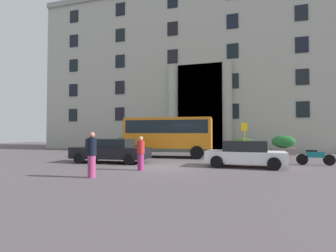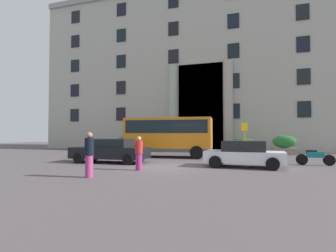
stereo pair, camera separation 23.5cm
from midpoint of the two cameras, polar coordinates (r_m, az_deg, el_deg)
The scene contains 13 objects.
ground_plane at distance 13.77m, azimuth -2.23°, elevation -9.15°, with size 80.00×64.00×0.12m, color #554C4F.
office_building_facade at distance 31.53m, azimuth 8.57°, elevation 11.47°, with size 38.16×9.73×17.83m.
orange_minibus at distance 19.25m, azimuth -0.15°, elevation -1.76°, with size 6.46×3.04×2.88m.
bus_stop_sign at distance 20.11m, azimuth 16.07°, elevation -2.06°, with size 0.44×0.08×2.55m.
hedge_planter_entrance_right at distance 25.06m, azimuth -3.18°, elevation -4.06°, with size 2.10×0.74×1.44m.
hedge_planter_entrance_left at distance 23.43m, azimuth 15.72°, elevation -4.26°, with size 2.11×0.87×1.36m.
hedge_planter_far_east at distance 26.24m, azimuth -9.87°, elevation -4.00°, with size 2.19×0.95×1.39m.
hedge_planter_west at distance 23.57m, azimuth 23.71°, elevation -3.90°, with size 1.91×0.72×1.59m.
parked_hatchback_near at distance 14.07m, azimuth 16.10°, elevation -5.82°, with size 4.00×2.08×1.36m.
white_taxi_kerbside at distance 15.99m, azimuth -12.80°, elevation -5.22°, with size 4.64×2.29×1.42m.
motorcycle_near_kerb at distance 16.42m, azimuth 29.09°, elevation -5.93°, with size 1.93×0.55×0.89m.
pedestrian_man_red_shirt at distance 12.43m, azimuth -6.54°, elevation -5.95°, with size 0.36×0.36×1.60m.
pedestrian_woman_dark_dress at distance 10.73m, azimuth -16.96°, elevation -5.98°, with size 0.36×0.36×1.79m.
Camera 1 is at (4.40, -12.92, 1.72)m, focal length 27.82 mm.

